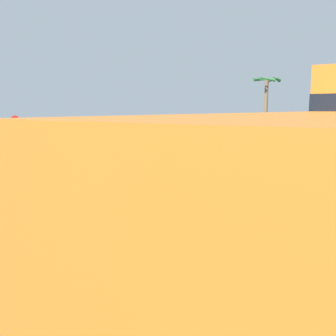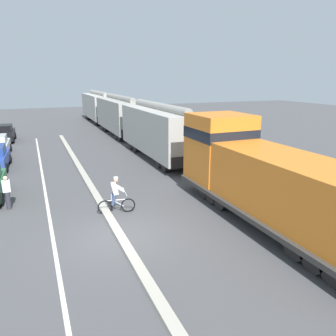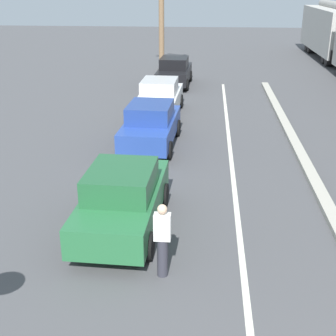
{
  "view_description": "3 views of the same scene",
  "coord_description": "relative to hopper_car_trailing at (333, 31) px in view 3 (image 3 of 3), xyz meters",
  "views": [
    {
      "loc": [
        7.35,
        -8.5,
        3.17
      ],
      "look_at": [
        -0.27,
        2.69,
        1.11
      ],
      "focal_mm": 42.0,
      "sensor_mm": 36.0,
      "label": 1
    },
    {
      "loc": [
        -2.71,
        -11.42,
        5.99
      ],
      "look_at": [
        2.83,
        1.81,
        2.0
      ],
      "focal_mm": 35.0,
      "sensor_mm": 36.0,
      "label": 2
    },
    {
      "loc": [
        -3.26,
        -3.4,
        5.67
      ],
      "look_at": [
        -4.32,
        8.79,
        0.75
      ],
      "focal_mm": 50.0,
      "sensor_mm": 36.0,
      "label": 3
    }
  ],
  "objects": [
    {
      "name": "parked_car_white",
      "position": [
        -11.57,
        -17.56,
        -1.26
      ],
      "size": [
        1.92,
        4.25,
        1.62
      ],
      "color": "silver",
      "rests_on": "ground"
    },
    {
      "name": "parked_car_green",
      "position": [
        -11.38,
        -28.04,
        -1.26
      ],
      "size": [
        1.94,
        4.25,
        1.62
      ],
      "color": "#286B3D",
      "rests_on": "ground"
    },
    {
      "name": "parked_car_black",
      "position": [
        -11.39,
        -11.24,
        -1.26
      ],
      "size": [
        1.94,
        4.25,
        1.62
      ],
      "color": "black",
      "rests_on": "ground"
    },
    {
      "name": "hopper_car_trailing",
      "position": [
        0.0,
        0.0,
        0.0
      ],
      "size": [
        2.9,
        10.6,
        4.18
      ],
      "color": "#B2AFA8",
      "rests_on": "ground"
    },
    {
      "name": "parked_car_blue",
      "position": [
        -11.45,
        -21.89,
        -1.26
      ],
      "size": [
        1.97,
        4.27,
        1.62
      ],
      "color": "#28479E",
      "rests_on": "ground"
    },
    {
      "name": "lane_stripe",
      "position": [
        -8.56,
        -28.64,
        -2.07
      ],
      "size": [
        0.14,
        36.0,
        0.01
      ],
      "primitive_type": "cube",
      "color": "silver",
      "rests_on": "ground"
    },
    {
      "name": "pedestrian_by_cars",
      "position": [
        -10.24,
        -29.92,
        -1.23
      ],
      "size": [
        0.34,
        0.22,
        1.62
      ],
      "color": "#33333D",
      "rests_on": "ground"
    }
  ]
}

